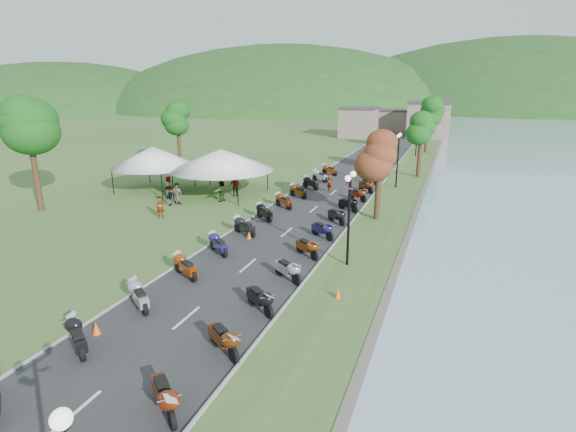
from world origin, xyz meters
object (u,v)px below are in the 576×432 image
(vendor_tent_main, at_px, (222,172))
(pedestrian_b, at_px, (178,204))
(pedestrian_a, at_px, (161,218))
(pedestrian_c, at_px, (170,206))

(vendor_tent_main, bearing_deg, pedestrian_b, -114.78)
(vendor_tent_main, relative_size, pedestrian_a, 3.79)
(pedestrian_a, distance_m, pedestrian_c, 3.49)
(vendor_tent_main, xyz_separation_m, pedestrian_b, (-1.92, -4.15, -2.00))
(pedestrian_c, bearing_deg, pedestrian_b, 152.79)
(pedestrian_b, bearing_deg, pedestrian_c, 83.56)
(vendor_tent_main, height_order, pedestrian_c, vendor_tent_main)
(vendor_tent_main, distance_m, pedestrian_a, 8.38)
(pedestrian_a, relative_size, pedestrian_c, 0.98)
(pedestrian_a, bearing_deg, pedestrian_c, 84.65)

